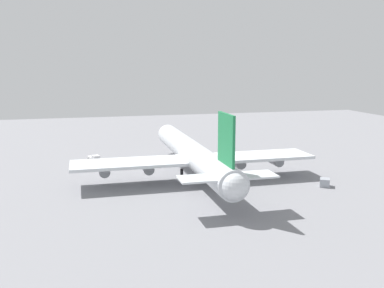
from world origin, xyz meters
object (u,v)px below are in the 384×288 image
Objects in this scene: cargo_container_fore at (325,182)px; cargo_airplane at (192,154)px; catering_truck at (94,159)px; safety_cone_nose at (178,152)px.

cargo_airplane is at bearing 61.50° from cargo_container_fore.
cargo_airplane is 31.48m from cargo_container_fore.
cargo_airplane is 19.71× the size of cargo_container_fore.
cargo_airplane is at bearing -135.62° from catering_truck.
catering_truck is at bearing 44.38° from cargo_airplane.
cargo_airplane reaches higher than safety_cone_nose.
safety_cone_nose is at bearing -6.03° from cargo_airplane.
cargo_airplane is 11.69× the size of catering_truck.
safety_cone_nose is (30.11, -3.18, -5.63)m from cargo_airplane.
cargo_airplane reaches higher than catering_truck.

